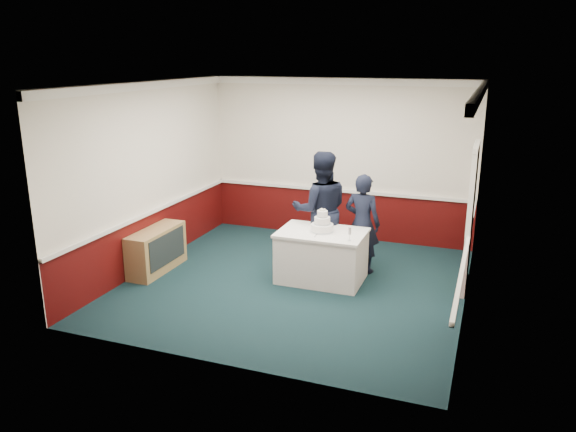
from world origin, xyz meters
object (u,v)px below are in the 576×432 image
(cake_knife, at_px, (316,235))
(person_man, at_px, (321,210))
(sideboard, at_px, (157,250))
(cake_table, at_px, (322,256))
(person_woman, at_px, (362,223))
(wedding_cake, at_px, (322,225))
(champagne_flute, at_px, (350,232))

(cake_knife, xyz_separation_m, person_man, (-0.17, 0.78, 0.17))
(sideboard, relative_size, cake_table, 0.91)
(sideboard, xyz_separation_m, person_man, (2.42, 1.13, 0.61))
(cake_knife, height_order, person_woman, person_woman)
(sideboard, bearing_deg, person_woman, 20.01)
(sideboard, height_order, cake_knife, cake_knife)
(wedding_cake, xyz_separation_m, person_man, (-0.20, 0.58, 0.06))
(wedding_cake, bearing_deg, person_woman, 50.08)
(sideboard, distance_m, champagne_flute, 3.18)
(sideboard, relative_size, person_woman, 0.75)
(cake_table, xyz_separation_m, person_woman, (0.49, 0.59, 0.40))
(cake_table, relative_size, champagne_flute, 6.44)
(sideboard, xyz_separation_m, champagne_flute, (3.12, 0.27, 0.58))
(cake_table, bearing_deg, cake_knife, -98.53)
(champagne_flute, height_order, person_man, person_man)
(wedding_cake, bearing_deg, cake_knife, -98.53)
(sideboard, distance_m, cake_knife, 2.65)
(cake_knife, relative_size, person_woman, 0.14)
(champagne_flute, bearing_deg, person_man, 129.30)
(cake_table, distance_m, wedding_cake, 0.50)
(cake_table, relative_size, cake_knife, 6.00)
(champagne_flute, height_order, person_woman, person_woman)
(cake_table, height_order, cake_knife, cake_knife)
(cake_knife, bearing_deg, person_woman, 54.27)
(cake_table, bearing_deg, champagne_flute, -29.25)
(wedding_cake, distance_m, person_man, 0.62)
(person_woman, bearing_deg, wedding_cake, 57.79)
(champagne_flute, xyz_separation_m, person_man, (-0.70, 0.86, 0.04))
(cake_knife, relative_size, person_man, 0.11)
(wedding_cake, xyz_separation_m, champagne_flute, (0.50, -0.28, 0.03))
(cake_knife, bearing_deg, champagne_flute, -10.81)
(person_man, bearing_deg, person_woman, 157.95)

